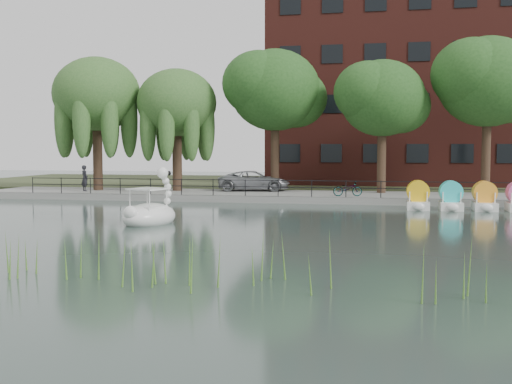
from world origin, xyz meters
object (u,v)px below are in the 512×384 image
(bicycle, at_px, (348,188))
(pedestrian, at_px, (85,176))
(swan_boat, at_px, (150,212))
(minivan, at_px, (254,179))

(bicycle, bearing_deg, pedestrian, 75.04)
(pedestrian, height_order, swan_boat, swan_boat)
(bicycle, xyz_separation_m, swan_boat, (-7.82, -12.28, -0.37))
(pedestrian, distance_m, swan_boat, 16.42)
(minivan, distance_m, pedestrian, 11.27)
(bicycle, relative_size, swan_boat, 0.52)
(minivan, xyz_separation_m, bicycle, (6.44, -3.60, -0.27))
(bicycle, relative_size, pedestrian, 0.87)
(bicycle, bearing_deg, swan_boat, 135.92)
(swan_boat, bearing_deg, pedestrian, 143.80)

